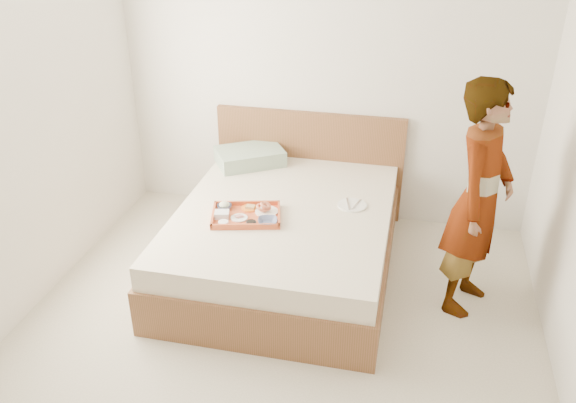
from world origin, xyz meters
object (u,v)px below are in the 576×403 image
(tray, at_px, (246,215))
(dinner_plate, at_px, (352,205))
(person, at_px, (479,200))
(bed, at_px, (285,239))

(tray, distance_m, dinner_plate, 0.80)
(person, bearing_deg, bed, 106.29)
(bed, distance_m, tray, 0.42)
(tray, xyz_separation_m, person, (1.59, 0.07, 0.27))
(dinner_plate, bearing_deg, bed, -161.91)
(tray, relative_size, dinner_plate, 2.25)
(tray, bearing_deg, dinner_plate, 11.61)
(bed, height_order, tray, tray)
(tray, height_order, dinner_plate, tray)
(dinner_plate, height_order, person, person)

